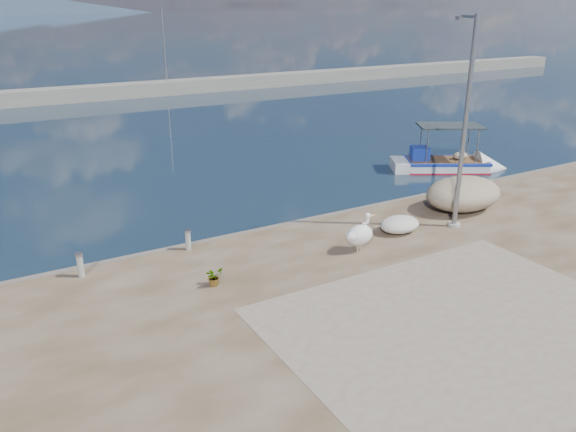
{
  "coord_description": "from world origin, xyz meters",
  "views": [
    {
      "loc": [
        -8.53,
        -11.0,
        7.74
      ],
      "look_at": [
        0.0,
        3.8,
        1.3
      ],
      "focal_mm": 35.0,
      "sensor_mm": 36.0,
      "label": 1
    }
  ],
  "objects_px": {
    "lamp_post": "(464,133)",
    "bollard_near": "(188,239)",
    "boat_right": "(445,166)",
    "pelican": "(360,234)"
  },
  "relations": [
    {
      "from": "pelican",
      "to": "bollard_near",
      "type": "bearing_deg",
      "value": 138.41
    },
    {
      "from": "boat_right",
      "to": "pelican",
      "type": "bearing_deg",
      "value": -117.59
    },
    {
      "from": "pelican",
      "to": "bollard_near",
      "type": "relative_size",
      "value": 1.87
    },
    {
      "from": "pelican",
      "to": "lamp_post",
      "type": "distance_m",
      "value": 4.97
    },
    {
      "from": "pelican",
      "to": "bollard_near",
      "type": "height_order",
      "value": "pelican"
    },
    {
      "from": "boat_right",
      "to": "pelican",
      "type": "distance_m",
      "value": 12.35
    },
    {
      "from": "boat_right",
      "to": "lamp_post",
      "type": "xyz_separation_m",
      "value": [
        -6.18,
        -6.62,
        3.59
      ]
    },
    {
      "from": "bollard_near",
      "to": "lamp_post",
      "type": "bearing_deg",
      "value": -17.04
    },
    {
      "from": "lamp_post",
      "to": "bollard_near",
      "type": "height_order",
      "value": "lamp_post"
    },
    {
      "from": "lamp_post",
      "to": "bollard_near",
      "type": "bearing_deg",
      "value": 162.96
    }
  ]
}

